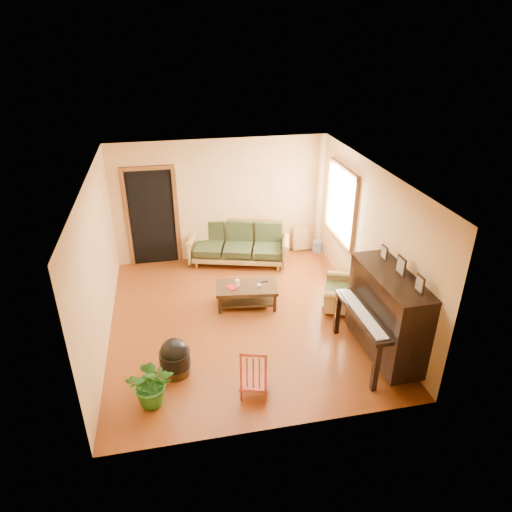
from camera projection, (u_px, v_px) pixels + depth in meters
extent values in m
plane|color=#58240B|center=(242.00, 318.00, 8.01)|extent=(5.00, 5.00, 0.00)
cube|color=black|center=(152.00, 218.00, 9.46)|extent=(1.08, 0.16, 2.05)
cube|color=white|center=(342.00, 204.00, 8.86)|extent=(0.12, 1.36, 1.46)
cube|color=olive|center=(238.00, 244.00, 9.69)|extent=(2.24, 1.41, 0.89)
cube|color=black|center=(247.00, 295.00, 8.31)|extent=(1.17, 0.74, 0.40)
cube|color=olive|center=(343.00, 289.00, 8.13)|extent=(1.01, 1.03, 0.80)
cube|color=black|center=(390.00, 316.00, 6.83)|extent=(1.00, 1.63, 1.42)
cylinder|color=black|center=(175.00, 361.00, 6.67)|extent=(0.59, 0.59, 0.43)
cube|color=maroon|center=(255.00, 370.00, 6.20)|extent=(0.49, 0.52, 0.82)
cube|color=#AE843A|center=(302.00, 238.00, 10.32)|extent=(0.45, 0.12, 0.60)
cylinder|color=#3547A1|center=(317.00, 246.00, 10.33)|extent=(0.27, 0.27, 0.26)
imported|color=#24611B|center=(152.00, 383.00, 6.07)|extent=(0.68, 0.60, 0.70)
imported|color=#9F1915|center=(229.00, 289.00, 8.12)|extent=(0.22, 0.24, 0.02)
cylinder|color=white|center=(237.00, 283.00, 8.18)|extent=(0.09, 0.09, 0.13)
cylinder|color=silver|center=(259.00, 286.00, 8.17)|extent=(0.08, 0.08, 0.05)
cube|color=black|center=(264.00, 282.00, 8.35)|extent=(0.14, 0.05, 0.01)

